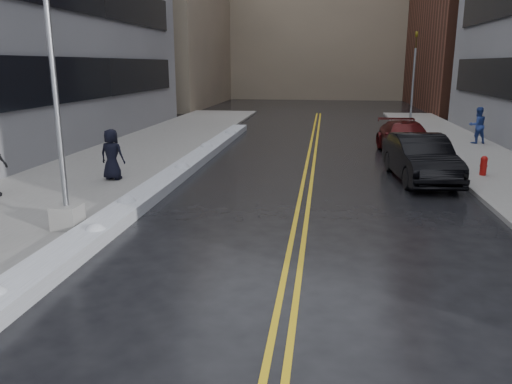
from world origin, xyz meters
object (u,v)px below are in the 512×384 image
(lamppost, at_px, (59,135))
(pedestrian_c, at_px, (112,155))
(car_black, at_px, (421,158))
(traffic_signal, at_px, (413,77))
(pedestrian_east, at_px, (477,125))
(fire_hydrant, at_px, (484,165))
(car_maroon, at_px, (405,139))

(lamppost, xyz_separation_m, pedestrian_c, (-1.13, 5.42, -1.47))
(pedestrian_c, height_order, car_black, pedestrian_c)
(traffic_signal, bearing_deg, pedestrian_east, -67.25)
(traffic_signal, bearing_deg, fire_hydrant, -87.95)
(fire_hydrant, distance_m, car_black, 2.50)
(pedestrian_c, bearing_deg, pedestrian_east, -139.21)
(lamppost, relative_size, pedestrian_east, 4.05)
(lamppost, distance_m, car_black, 12.47)
(lamppost, relative_size, car_maroon, 1.43)
(pedestrian_east, bearing_deg, lamppost, 33.36)
(fire_hydrant, distance_m, car_maroon, 5.38)
(pedestrian_east, bearing_deg, car_maroon, 22.73)
(traffic_signal, height_order, car_maroon, traffic_signal)
(lamppost, relative_size, traffic_signal, 1.27)
(lamppost, xyz_separation_m, fire_hydrant, (12.30, 8.00, -1.98))
(lamppost, relative_size, fire_hydrant, 10.45)
(traffic_signal, bearing_deg, lamppost, -118.21)
(car_black, bearing_deg, traffic_signal, 77.15)
(fire_hydrant, xyz_separation_m, traffic_signal, (-0.50, 14.00, 2.85))
(fire_hydrant, relative_size, car_maroon, 0.14)
(fire_hydrant, height_order, car_black, car_black)
(car_black, relative_size, car_maroon, 0.96)
(pedestrian_c, distance_m, car_black, 11.20)
(lamppost, bearing_deg, car_maroon, 51.82)
(pedestrian_c, relative_size, pedestrian_east, 0.97)
(lamppost, distance_m, pedestrian_c, 5.73)
(fire_hydrant, bearing_deg, pedestrian_east, 76.38)
(pedestrian_c, height_order, car_maroon, pedestrian_c)
(lamppost, xyz_separation_m, pedestrian_east, (14.27, 16.12, -1.44))
(fire_hydrant, height_order, traffic_signal, traffic_signal)
(fire_hydrant, relative_size, traffic_signal, 0.12)
(car_maroon, bearing_deg, fire_hydrant, -70.06)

